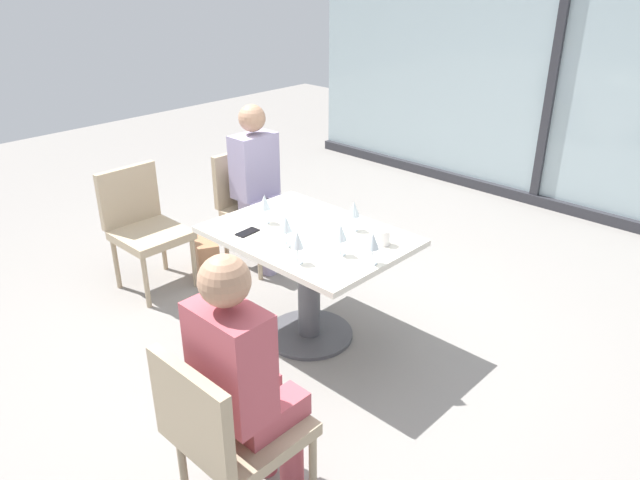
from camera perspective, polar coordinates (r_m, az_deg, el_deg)
ground_plane at (r=3.97m, az=-1.01°, el=-8.98°), size 12.00×12.00×0.00m
window_wall_backdrop at (r=6.07m, az=21.21°, el=13.97°), size 5.56×0.10×2.70m
dining_table_main at (r=3.69m, az=-1.07°, el=-2.14°), size 1.17×0.85×0.73m
chair_far_left at (r=4.74m, az=-6.44°, el=3.65°), size 0.50×0.46×0.87m
chair_front_right at (r=2.59m, az=-8.88°, el=-17.13°), size 0.46×0.50×0.87m
chair_side_end at (r=4.53m, az=-16.38°, el=1.66°), size 0.50×0.46×0.87m
person_far_left at (r=4.59m, az=-5.67°, el=5.67°), size 0.39×0.34×1.26m
person_front_right at (r=2.51m, az=-7.19°, el=-12.55°), size 0.34×0.39×1.26m
wine_glass_0 at (r=3.20m, az=-2.16°, el=-0.06°), size 0.07×0.07×0.18m
wine_glass_1 at (r=3.40m, az=-3.24°, el=1.47°), size 0.07×0.07×0.18m
wine_glass_2 at (r=3.60m, az=3.21°, el=2.87°), size 0.07×0.07×0.18m
wine_glass_3 at (r=3.20m, az=4.99°, el=-0.14°), size 0.07×0.07×0.18m
wine_glass_4 at (r=3.29m, az=1.95°, el=0.66°), size 0.07×0.07×0.18m
wine_glass_5 at (r=3.72m, az=-5.25°, el=3.53°), size 0.07×0.07×0.18m
coffee_cup at (r=3.46m, az=6.01°, el=0.25°), size 0.08×0.08×0.09m
cell_phone_on_table at (r=3.63m, az=-6.87°, el=0.73°), size 0.08×0.15×0.01m
handbag_0 at (r=4.72m, az=-10.68°, el=-1.52°), size 0.34×0.28×0.28m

